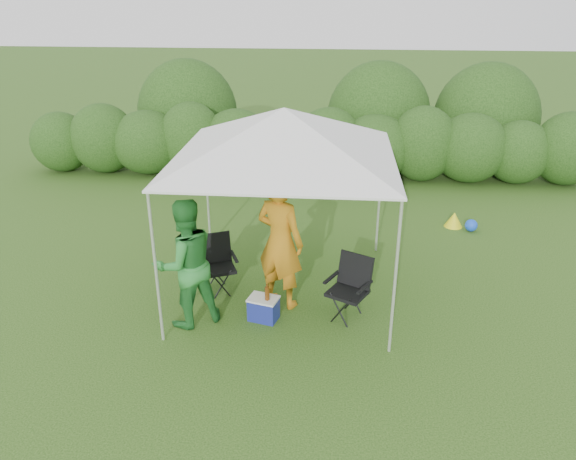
# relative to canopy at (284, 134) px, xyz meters

# --- Properties ---
(ground) EXTENTS (70.00, 70.00, 0.00)m
(ground) POSITION_rel_canopy_xyz_m (0.00, -0.50, -2.46)
(ground) COLOR #385E1D
(hedge) EXTENTS (13.78, 1.53, 1.80)m
(hedge) POSITION_rel_canopy_xyz_m (0.03, 5.50, -1.64)
(hedge) COLOR #284D18
(hedge) RESTS_ON ground
(canopy) EXTENTS (3.10, 3.10, 2.83)m
(canopy) POSITION_rel_canopy_xyz_m (0.00, 0.00, 0.00)
(canopy) COLOR silver
(canopy) RESTS_ON ground
(chair_right) EXTENTS (0.70, 0.69, 0.91)m
(chair_right) POSITION_rel_canopy_xyz_m (0.99, -0.67, -1.95)
(chair_right) COLOR black
(chair_right) RESTS_ON ground
(chair_left) EXTENTS (0.67, 0.65, 0.89)m
(chair_left) POSITION_rel_canopy_xyz_m (-1.03, -0.08, -1.96)
(chair_left) COLOR black
(chair_left) RESTS_ON ground
(man) EXTENTS (0.87, 0.76, 2.01)m
(man) POSITION_rel_canopy_xyz_m (-0.02, -0.42, -1.46)
(man) COLOR #C07515
(man) RESTS_ON ground
(woman) EXTENTS (1.13, 1.09, 1.84)m
(woman) POSITION_rel_canopy_xyz_m (-1.24, -1.04, -1.54)
(woman) COLOR #2A8132
(woman) RESTS_ON ground
(cooler) EXTENTS (0.48, 0.40, 0.35)m
(cooler) POSITION_rel_canopy_xyz_m (-0.22, -0.89, -2.29)
(cooler) COLOR navy
(cooler) RESTS_ON ground
(bottle) EXTENTS (0.07, 0.07, 0.25)m
(bottle) POSITION_rel_canopy_xyz_m (-0.16, -0.93, -1.99)
(bottle) COLOR #592D0C
(bottle) RESTS_ON cooler
(lawn_toy) EXTENTS (0.59, 0.49, 0.29)m
(lawn_toy) POSITION_rel_canopy_xyz_m (3.15, 2.66, -2.32)
(lawn_toy) COLOR yellow
(lawn_toy) RESTS_ON ground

